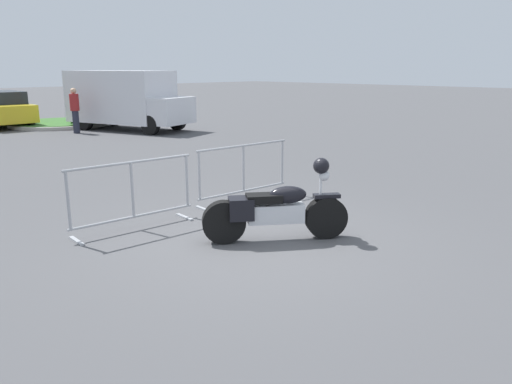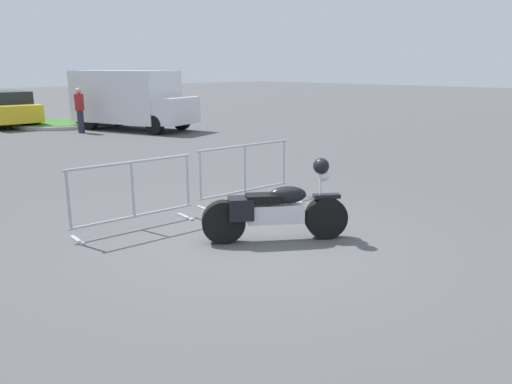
% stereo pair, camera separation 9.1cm
% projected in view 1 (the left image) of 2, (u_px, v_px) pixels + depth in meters
% --- Properties ---
extents(ground_plane, '(120.00, 120.00, 0.00)m').
position_uv_depth(ground_plane, '(257.00, 242.00, 7.15)').
color(ground_plane, '#4C4C4F').
extents(motorcycle, '(1.80, 1.39, 1.20)m').
position_uv_depth(motorcycle, '(276.00, 210.00, 7.13)').
color(motorcycle, black).
rests_on(motorcycle, ground).
extents(crowd_barrier_near, '(2.05, 0.59, 1.07)m').
position_uv_depth(crowd_barrier_near, '(132.00, 195.00, 7.60)').
color(crowd_barrier_near, '#9EA0A5').
rests_on(crowd_barrier_near, ground).
extents(crowd_barrier_far, '(2.05, 0.59, 1.07)m').
position_uv_depth(crowd_barrier_far, '(243.00, 172.00, 9.21)').
color(crowd_barrier_far, '#9EA0A5').
rests_on(crowd_barrier_far, ground).
extents(delivery_van, '(3.40, 5.36, 2.31)m').
position_uv_depth(delivery_van, '(125.00, 98.00, 19.74)').
color(delivery_van, silver).
rests_on(delivery_van, ground).
extents(pedestrian, '(0.43, 0.43, 1.69)m').
position_uv_depth(pedestrian, '(75.00, 109.00, 18.76)').
color(pedestrian, '#262838').
rests_on(pedestrian, ground).
extents(planter_island, '(4.13, 4.13, 1.07)m').
position_uv_depth(planter_island, '(70.00, 119.00, 21.53)').
color(planter_island, '#ADA89E').
rests_on(planter_island, ground).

